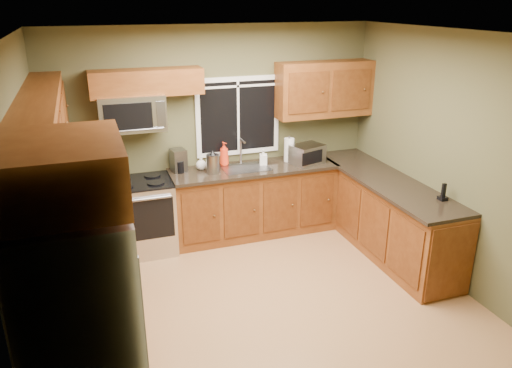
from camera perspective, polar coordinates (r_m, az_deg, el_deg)
floor at (r=5.46m, az=0.73°, el=-12.67°), size 4.20×4.20×0.00m
ceiling at (r=4.58m, az=0.88°, el=16.87°), size 4.20×4.20×0.00m
back_wall at (r=6.50m, az=-4.63°, el=5.84°), size 4.20×0.00×4.20m
front_wall at (r=3.37m, az=11.39°, el=-9.06°), size 4.20×0.00×4.20m
left_wall at (r=4.63m, az=-24.46°, el=-2.18°), size 0.00×3.60×3.60m
right_wall at (r=5.88m, az=20.45°, el=2.99°), size 0.00×3.60×3.60m
window at (r=6.52m, az=-2.07°, el=7.76°), size 1.12×0.03×1.02m
base_cabinets_left at (r=5.41m, az=-19.54°, el=-8.79°), size 0.60×2.65×0.90m
countertop_left at (r=5.21m, az=-19.87°, el=-4.23°), size 0.65×2.65×0.04m
base_cabinets_back at (r=6.63m, az=-0.28°, el=-2.01°), size 2.17×0.60×0.90m
countertop_back at (r=6.44m, az=-0.21°, el=1.77°), size 2.17×0.65×0.04m
base_cabinets_peninsula at (r=6.42m, az=14.37°, el=-3.49°), size 0.60×2.52×0.90m
countertop_peninsula at (r=6.24m, az=14.52°, el=0.45°), size 0.65×2.50×0.04m
upper_cabinets_left at (r=4.92m, az=-23.05°, el=5.58°), size 0.33×2.65×0.72m
upper_cabinets_back_left at (r=6.04m, az=-12.39°, el=11.29°), size 1.30×0.33×0.30m
upper_cabinets_back_right at (r=6.75m, az=7.81°, el=10.69°), size 1.30×0.33×0.72m
upper_cabinet_over_fridge at (r=3.15m, az=-21.40°, el=1.30°), size 0.72×0.90×0.38m
refrigerator at (r=3.66m, az=-19.04°, el=-15.64°), size 0.74×0.90×1.80m
range at (r=6.31m, az=-12.89°, el=-3.57°), size 0.76×0.69×0.94m
microwave at (r=6.06m, az=-13.99°, el=7.90°), size 0.76×0.41×0.42m
sink at (r=6.41m, az=-1.24°, el=1.99°), size 0.60×0.42×0.36m
toaster_oven at (r=6.58m, az=5.89°, el=3.40°), size 0.48×0.42×0.25m
coffee_maker at (r=6.32m, az=-8.83°, el=2.60°), size 0.20×0.25×0.28m
kettle at (r=6.21m, az=-4.96°, el=2.45°), size 0.20×0.20×0.29m
paper_towel_roll at (r=6.65m, az=3.80°, el=3.93°), size 0.15×0.15×0.35m
soap_bottle_a at (r=6.48m, az=-3.67°, el=3.46°), size 0.15×0.15×0.31m
soap_bottle_b at (r=6.50m, az=0.85°, el=3.09°), size 0.12×0.12×0.21m
soap_bottle_c at (r=6.36m, az=-6.29°, el=2.40°), size 0.17×0.17×0.17m
cordless_phone at (r=5.74m, az=20.59°, el=-1.19°), size 0.09×0.09×0.19m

